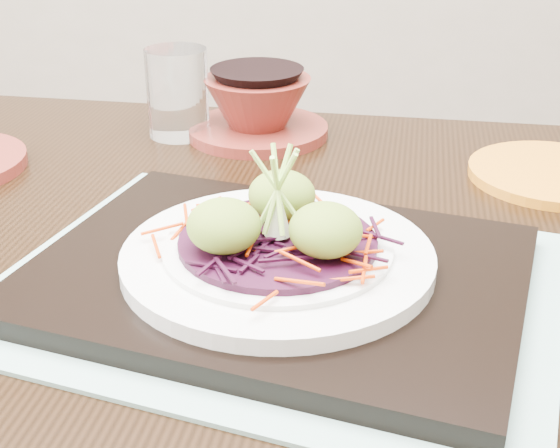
# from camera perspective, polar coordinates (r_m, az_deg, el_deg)

# --- Properties ---
(dining_table) EXTENTS (1.34, 0.95, 0.80)m
(dining_table) POSITION_cam_1_polar(r_m,az_deg,el_deg) (0.73, -2.46, -10.03)
(dining_table) COLOR black
(dining_table) RESTS_ON ground
(placemat) EXTENTS (0.51, 0.45, 0.00)m
(placemat) POSITION_cam_1_polar(r_m,az_deg,el_deg) (0.63, -0.17, -4.54)
(placemat) COLOR #88B0A8
(placemat) RESTS_ON dining_table
(serving_tray) EXTENTS (0.44, 0.38, 0.02)m
(serving_tray) POSITION_cam_1_polar(r_m,az_deg,el_deg) (0.63, -0.17, -3.71)
(serving_tray) COLOR black
(serving_tray) RESTS_ON placemat
(white_plate) EXTENTS (0.25, 0.25, 0.02)m
(white_plate) POSITION_cam_1_polar(r_m,az_deg,el_deg) (0.62, -0.17, -2.35)
(white_plate) COLOR silver
(white_plate) RESTS_ON serving_tray
(cabbage_bed) EXTENTS (0.16, 0.16, 0.01)m
(cabbage_bed) POSITION_cam_1_polar(r_m,az_deg,el_deg) (0.61, -0.17, -1.31)
(cabbage_bed) COLOR black
(cabbage_bed) RESTS_ON white_plate
(carrot_julienne) EXTENTS (0.19, 0.19, 0.01)m
(carrot_julienne) POSITION_cam_1_polar(r_m,az_deg,el_deg) (0.61, -0.17, -0.67)
(carrot_julienne) COLOR #C53103
(carrot_julienne) RESTS_ON cabbage_bed
(guacamole_scoops) EXTENTS (0.14, 0.12, 0.04)m
(guacamole_scoops) POSITION_cam_1_polar(r_m,az_deg,el_deg) (0.60, -0.18, 0.53)
(guacamole_scoops) COLOR olive
(guacamole_scoops) RESTS_ON cabbage_bed
(scallion_garnish) EXTENTS (0.06, 0.06, 0.09)m
(scallion_garnish) POSITION_cam_1_polar(r_m,az_deg,el_deg) (0.60, -0.18, 2.21)
(scallion_garnish) COLOR #A1D153
(scallion_garnish) RESTS_ON cabbage_bed
(water_glass) EXTENTS (0.10, 0.10, 0.11)m
(water_glass) POSITION_cam_1_polar(r_m,az_deg,el_deg) (0.97, -7.50, 9.50)
(water_glass) COLOR white
(water_glass) RESTS_ON dining_table
(terracotta_bowl_set) EXTENTS (0.20, 0.20, 0.07)m
(terracotta_bowl_set) POSITION_cam_1_polar(r_m,az_deg,el_deg) (0.96, -1.66, 8.34)
(terracotta_bowl_set) COLOR maroon
(terracotta_bowl_set) RESTS_ON dining_table
(yellow_plate) EXTENTS (0.21, 0.21, 0.01)m
(yellow_plate) POSITION_cam_1_polar(r_m,az_deg,el_deg) (0.89, 19.38, 3.48)
(yellow_plate) COLOR orange
(yellow_plate) RESTS_ON dining_table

